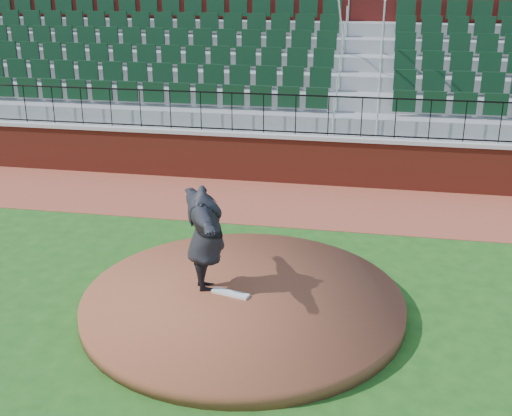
% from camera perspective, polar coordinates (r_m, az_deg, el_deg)
% --- Properties ---
extents(ground, '(90.00, 90.00, 0.00)m').
position_cam_1_polar(ground, '(10.88, -1.47, -9.18)').
color(ground, '#1D4E16').
rests_on(ground, ground).
extents(warning_track, '(34.00, 3.20, 0.01)m').
position_cam_1_polar(warning_track, '(15.72, 2.61, 0.51)').
color(warning_track, brown).
rests_on(warning_track, ground).
extents(field_wall, '(34.00, 0.35, 1.20)m').
position_cam_1_polar(field_wall, '(17.04, 3.40, 4.20)').
color(field_wall, maroon).
rests_on(field_wall, ground).
extents(wall_cap, '(34.00, 0.45, 0.10)m').
position_cam_1_polar(wall_cap, '(16.87, 3.45, 6.32)').
color(wall_cap, '#B7B7B7').
rests_on(wall_cap, field_wall).
extents(wall_railing, '(34.00, 0.05, 1.00)m').
position_cam_1_polar(wall_railing, '(16.74, 3.49, 8.15)').
color(wall_railing, black).
rests_on(wall_railing, wall_cap).
extents(seating_stands, '(34.00, 5.10, 4.60)m').
position_cam_1_polar(seating_stands, '(19.31, 4.57, 11.30)').
color(seating_stands, gray).
rests_on(seating_stands, ground).
extents(concourse_wall, '(34.00, 0.50, 5.50)m').
position_cam_1_polar(concourse_wall, '(22.00, 5.43, 13.60)').
color(concourse_wall, maroon).
rests_on(concourse_wall, ground).
extents(pitchers_mound, '(5.32, 5.32, 0.25)m').
position_cam_1_polar(pitchers_mound, '(10.93, -1.15, -8.26)').
color(pitchers_mound, brown).
rests_on(pitchers_mound, ground).
extents(pitching_rubber, '(0.67, 0.32, 0.04)m').
position_cam_1_polar(pitching_rubber, '(10.91, -2.25, -7.47)').
color(pitching_rubber, silver).
rests_on(pitching_rubber, pitchers_mound).
extents(pitcher, '(1.51, 2.31, 1.84)m').
position_cam_1_polar(pitcher, '(10.76, -4.43, -2.63)').
color(pitcher, black).
rests_on(pitcher, pitchers_mound).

